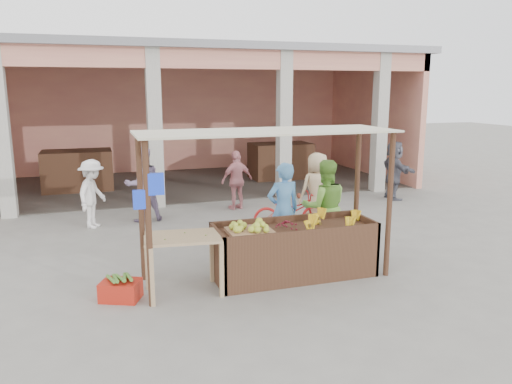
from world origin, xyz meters
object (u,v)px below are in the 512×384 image
object	(u,v)px
side_table	(183,245)
red_crate	(121,290)
motorcycle	(290,211)
vendor_blue	(283,207)
fruit_stall	(294,252)
vendor_green	(325,205)

from	to	relation	value
side_table	red_crate	size ratio (longest dim) A/B	2.17
side_table	motorcycle	bearing A→B (deg)	50.50
red_crate	vendor_blue	xyz separation A→B (m)	(2.94, 1.09, 0.78)
fruit_stall	side_table	bearing A→B (deg)	-175.36
fruit_stall	red_crate	distance (m)	2.77
vendor_blue	motorcycle	size ratio (longest dim) A/B	1.11
vendor_green	motorcycle	distance (m)	1.66
fruit_stall	vendor_blue	distance (m)	1.13
motorcycle	vendor_blue	bearing A→B (deg)	162.73
red_crate	vendor_green	distance (m)	3.93
vendor_blue	motorcycle	distance (m)	1.74
side_table	motorcycle	distance (m)	3.83
side_table	vendor_blue	bearing A→B (deg)	36.15
side_table	vendor_blue	xyz separation A→B (m)	(2.02, 1.14, 0.17)
side_table	vendor_blue	distance (m)	2.33
fruit_stall	vendor_blue	bearing A→B (deg)	79.16
fruit_stall	motorcycle	distance (m)	2.65
vendor_blue	vendor_green	distance (m)	0.78
vendor_green	motorcycle	bearing A→B (deg)	-75.46
fruit_stall	vendor_blue	xyz separation A→B (m)	(0.19, 0.99, 0.52)
side_table	fruit_stall	bearing A→B (deg)	11.49
side_table	motorcycle	xyz separation A→B (m)	(2.76, 2.63, -0.32)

